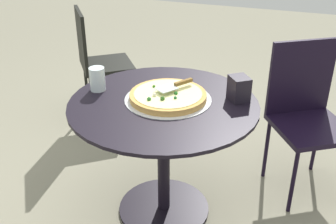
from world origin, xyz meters
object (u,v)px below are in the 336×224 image
at_px(pizza_on_tray, 168,96).
at_px(patio_chair_far, 306,109).
at_px(napkin_dispenser, 239,89).
at_px(drinking_cup, 97,79).
at_px(pizza_server, 176,85).
at_px(patio_table, 164,133).
at_px(patio_chair_near, 97,57).

xyz_separation_m(pizza_on_tray, patio_chair_far, (0.68, 0.49, -0.20)).
distance_m(napkin_dispenser, patio_chair_far, 0.56).
bearing_deg(drinking_cup, pizza_server, 9.70).
xyz_separation_m(pizza_on_tray, napkin_dispenser, (0.34, 0.12, 0.04)).
bearing_deg(patio_table, pizza_server, 69.62).
relative_size(drinking_cup, patio_chair_far, 0.14).
height_order(patio_table, patio_chair_near, patio_chair_near).
distance_m(patio_table, drinking_cup, 0.45).
bearing_deg(patio_table, drinking_cup, 176.63).
xyz_separation_m(patio_table, pizza_server, (0.03, 0.09, 0.24)).
distance_m(patio_table, patio_chair_near, 1.23).
relative_size(napkin_dispenser, patio_chair_far, 0.14).
relative_size(pizza_server, patio_chair_near, 0.23).
distance_m(patio_chair_near, patio_chair_far, 1.59).
bearing_deg(patio_chair_near, pizza_on_tray, -43.79).
relative_size(patio_table, drinking_cup, 7.67).
bearing_deg(patio_chair_far, pizza_server, -146.27).
bearing_deg(pizza_server, pizza_on_tray, -111.31).
distance_m(patio_table, patio_chair_far, 0.87).
height_order(pizza_on_tray, patio_chair_far, patio_chair_far).
bearing_deg(napkin_dispenser, pizza_server, -115.77).
distance_m(patio_table, napkin_dispenser, 0.45).
bearing_deg(drinking_cup, pizza_on_tray, 1.92).
xyz_separation_m(napkin_dispenser, patio_chair_far, (0.34, 0.38, -0.24)).
distance_m(pizza_on_tray, pizza_server, 0.07).
bearing_deg(patio_chair_far, drinking_cup, -154.57).
relative_size(pizza_on_tray, drinking_cup, 3.54).
height_order(drinking_cup, patio_chair_near, patio_chair_near).
xyz_separation_m(drinking_cup, patio_chair_near, (-0.48, 0.85, -0.23)).
xyz_separation_m(pizza_server, patio_chair_far, (0.65, 0.44, -0.24)).
height_order(patio_table, patio_chair_far, patio_chair_far).
bearing_deg(patio_chair_far, patio_table, -142.44).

